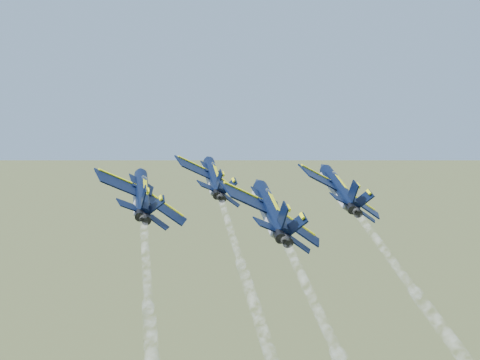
% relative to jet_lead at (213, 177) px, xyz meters
% --- Properties ---
extents(jet_lead, '(10.06, 15.91, 6.99)m').
position_rel_jet_lead_xyz_m(jet_lead, '(0.00, 0.00, 0.00)').
color(jet_lead, black).
extents(jet_left, '(10.06, 15.91, 6.99)m').
position_rel_jet_lead_xyz_m(jet_left, '(-4.73, -16.19, 0.00)').
color(jet_left, black).
extents(jet_right, '(10.06, 15.91, 6.99)m').
position_rel_jet_lead_xyz_m(jet_right, '(17.60, -7.23, 0.00)').
color(jet_right, black).
extents(jet_slot, '(10.06, 15.91, 6.99)m').
position_rel_jet_lead_xyz_m(jet_slot, '(11.84, -24.08, 0.00)').
color(jet_slot, black).
extents(smoke_trail_lead, '(33.18, 70.93, 2.77)m').
position_rel_jet_lead_xyz_m(smoke_trail_lead, '(23.31, -52.05, 0.03)').
color(smoke_trail_lead, white).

